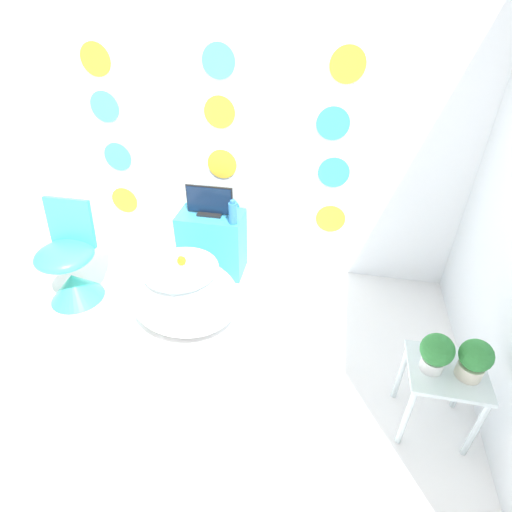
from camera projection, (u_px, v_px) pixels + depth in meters
The scene contains 11 objects.
ground_plane at pixel (131, 460), 2.21m from camera, with size 12.00×12.00×0.00m, color white.
wall_back_dotted at pixel (218, 119), 3.08m from camera, with size 4.88×0.05×2.60m.
bathtub at pixel (184, 296), 2.92m from camera, with size 0.81×0.65×0.55m.
rubber_duck at pixel (181, 260), 2.76m from camera, with size 0.06×0.07×0.08m.
chair at pixel (71, 270), 3.19m from camera, with size 0.45×0.45×0.82m.
tv_cabinet at pixel (213, 243), 3.49m from camera, with size 0.55×0.32×0.57m.
tv at pixel (210, 202), 3.27m from camera, with size 0.39×0.12×0.25m.
vase at pixel (233, 213), 3.16m from camera, with size 0.07×0.07×0.20m.
side_table at pixel (443, 381), 2.18m from camera, with size 0.41×0.36×0.49m.
potted_plant_left at pixel (436, 352), 2.06m from camera, with size 0.17×0.17×0.23m.
potted_plant_right at pixel (475, 359), 2.02m from camera, with size 0.17×0.17×0.24m.
Camera 1 is at (0.91, -1.00, 2.20)m, focal length 28.00 mm.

